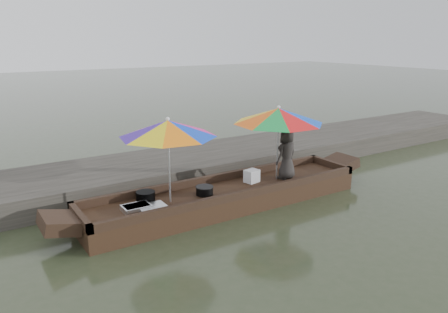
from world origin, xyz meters
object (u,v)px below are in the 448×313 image
cooking_pot (146,196)px  tray_scallop (152,207)px  boat_hull (227,198)px  umbrella_stern (278,143)px  tray_crayfish (136,208)px  supply_bag (252,176)px  vendor (287,154)px  charcoal_grill (205,191)px  umbrella_bow (169,161)px

cooking_pot → tray_scallop: (-0.06, -0.40, -0.06)m
boat_hull → umbrella_stern: 1.57m
boat_hull → tray_crayfish: size_ratio=12.01×
supply_bag → vendor: bearing=-14.1°
boat_hull → vendor: size_ratio=5.38×
cooking_pot → vendor: (3.01, -0.36, 0.44)m
cooking_pot → tray_scallop: cooking_pot is taller
charcoal_grill → vendor: bearing=-1.9°
tray_scallop → charcoal_grill: (1.13, 0.11, 0.05)m
umbrella_bow → boat_hull: bearing=0.0°
tray_crayfish → vendor: vendor is taller
cooking_pot → vendor: vendor is taller
cooking_pot → tray_crayfish: bearing=-133.6°
boat_hull → supply_bag: (0.69, 0.12, 0.30)m
supply_bag → boat_hull: bearing=-170.4°
umbrella_bow → cooking_pot: bearing=141.6°
boat_hull → umbrella_stern: size_ratio=3.11×
cooking_pot → umbrella_stern: umbrella_stern is taller
tray_scallop → vendor: (3.07, 0.04, 0.50)m
boat_hull → tray_crayfish: tray_crayfish is taller
boat_hull → umbrella_bow: bearing=180.0°
charcoal_grill → tray_scallop: bearing=-174.5°
charcoal_grill → umbrella_stern: umbrella_stern is taller
umbrella_stern → supply_bag: bearing=168.2°
tray_crayfish → umbrella_stern: 3.21m
tray_scallop → cooking_pot: bearing=81.2°
cooking_pot → umbrella_stern: bearing=-5.7°
tray_scallop → supply_bag: size_ratio=1.71×
vendor → tray_crayfish: bearing=-12.3°
boat_hull → supply_bag: size_ratio=20.55×
boat_hull → charcoal_grill: size_ratio=17.96×
vendor → umbrella_bow: (-2.65, 0.07, 0.24)m
tray_crayfish → umbrella_bow: umbrella_bow is taller
cooking_pot → vendor: size_ratio=0.32×
boat_hull → umbrella_stern: bearing=0.0°
boat_hull → vendor: bearing=-2.9°
boat_hull → vendor: vendor is taller
tray_scallop → umbrella_bow: umbrella_bow is taller
tray_crayfish → vendor: 3.36m
cooking_pot → tray_scallop: 0.41m
tray_scallop → umbrella_bow: (0.42, 0.12, 0.74)m
tray_scallop → supply_bag: supply_bag is taller
supply_bag → umbrella_stern: (0.56, -0.12, 0.65)m
cooking_pot → supply_bag: (2.26, -0.17, 0.04)m
umbrella_stern → boat_hull: bearing=180.0°
tray_crayfish → umbrella_bow: size_ratio=0.28×
cooking_pot → supply_bag: supply_bag is taller
umbrella_bow → charcoal_grill: bearing=-0.7°
cooking_pot → tray_scallop: bearing=-98.8°
umbrella_stern → cooking_pot: bearing=174.3°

